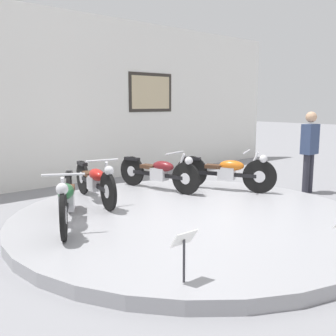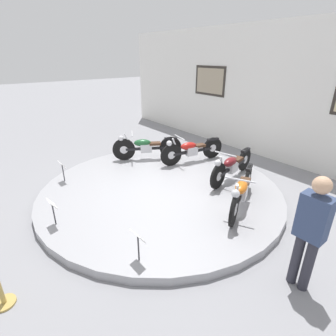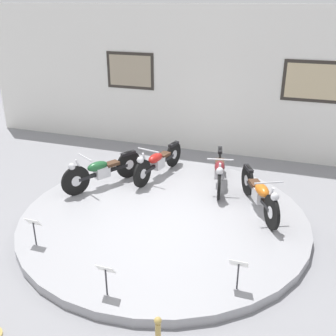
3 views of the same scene
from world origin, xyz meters
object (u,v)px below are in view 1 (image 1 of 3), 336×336
object	(u,v)px
motorcycle_maroon	(159,171)
visitor_standing	(309,147)
info_placard_front_left	(184,245)
motorcycle_red	(95,180)
motorcycle_green	(66,198)
motorcycle_orange	(227,171)

from	to	relation	value
motorcycle_maroon	visitor_standing	size ratio (longest dim) A/B	1.15
info_placard_front_left	visitor_standing	size ratio (longest dim) A/B	0.31
info_placard_front_left	motorcycle_red	bearing A→B (deg)	73.42
motorcycle_maroon	info_placard_front_left	xyz separation A→B (m)	(-2.40, -3.25, -0.00)
motorcycle_green	motorcycle_maroon	bearing A→B (deg)	20.08
visitor_standing	motorcycle_red	bearing A→B (deg)	157.37
motorcycle_green	motorcycle_red	size ratio (longest dim) A/B	0.90
motorcycle_red	info_placard_front_left	distance (m)	3.40
motorcycle_green	motorcycle_orange	bearing A→B (deg)	-0.02
motorcycle_red	motorcycle_orange	distance (m)	2.56
motorcycle_maroon	motorcycle_orange	size ratio (longest dim) A/B	1.07
motorcycle_orange	visitor_standing	xyz separation A→B (m)	(1.63, -0.80, 0.41)
motorcycle_orange	motorcycle_maroon	bearing A→B (deg)	137.74
motorcycle_orange	info_placard_front_left	bearing A→B (deg)	-144.83
motorcycle_maroon	motorcycle_orange	distance (m)	1.31
motorcycle_red	info_placard_front_left	bearing A→B (deg)	-106.58
motorcycle_orange	info_placard_front_left	size ratio (longest dim) A/B	3.52
motorcycle_green	motorcycle_red	distance (m)	1.31
motorcycle_green	visitor_standing	distance (m)	5.08
motorcycle_maroon	info_placard_front_left	bearing A→B (deg)	-126.43
visitor_standing	info_placard_front_left	bearing A→B (deg)	-162.48
motorcycle_green	motorcycle_orange	xyz separation A→B (m)	(3.37, -0.00, -0.00)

